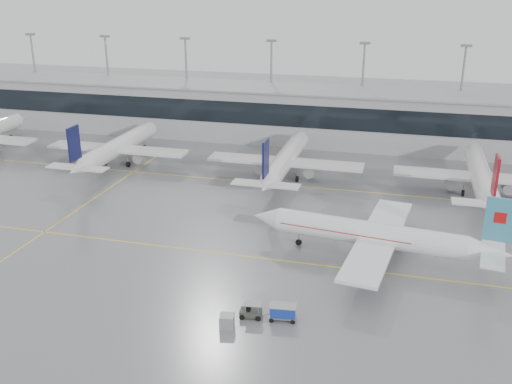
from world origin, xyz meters
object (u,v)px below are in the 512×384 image
(gse_unit, at_px, (227,321))
(baggage_tug, at_px, (251,312))
(baggage_cart, at_px, (283,311))
(air_canada_jet, at_px, (377,235))

(gse_unit, bearing_deg, baggage_tug, 41.96)
(baggage_cart, distance_m, gse_unit, 6.37)
(air_canada_jet, relative_size, gse_unit, 22.74)
(air_canada_jet, bearing_deg, gse_unit, 62.36)
(baggage_tug, xyz_separation_m, baggage_cart, (3.57, 0.44, 0.45))
(baggage_tug, distance_m, baggage_cart, 3.63)
(baggage_tug, height_order, gse_unit, baggage_tug)
(gse_unit, bearing_deg, air_canada_jet, 44.23)
(air_canada_jet, height_order, baggage_tug, air_canada_jet)
(air_canada_jet, bearing_deg, baggage_tug, 62.69)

